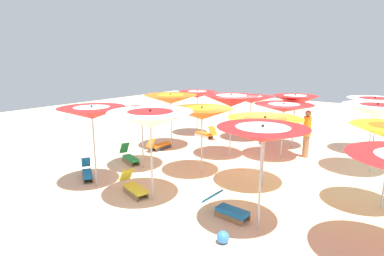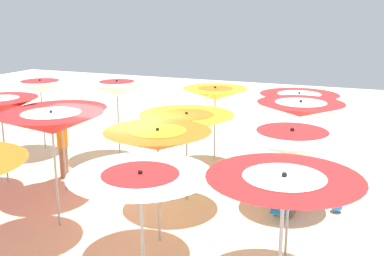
{
  "view_description": "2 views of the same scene",
  "coord_description": "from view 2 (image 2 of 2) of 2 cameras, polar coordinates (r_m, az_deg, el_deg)",
  "views": [
    {
      "loc": [
        -10.02,
        -4.89,
        3.87
      ],
      "look_at": [
        -1.2,
        1.66,
        1.45
      ],
      "focal_mm": 29.81,
      "sensor_mm": 36.0,
      "label": 1
    },
    {
      "loc": [
        -5.3,
        8.39,
        4.46
      ],
      "look_at": [
        -1.05,
        -1.96,
        1.58
      ],
      "focal_mm": 42.63,
      "sensor_mm": 36.0,
      "label": 2
    }
  ],
  "objects": [
    {
      "name": "beach_umbrella_12",
      "position": [
        15.49,
        -18.45,
        4.97
      ],
      "size": [
        2.1,
        2.1,
        2.35
      ],
      "color": "#B2B2B7",
      "rests_on": "ground"
    },
    {
      "name": "beach_umbrella_3",
      "position": [
        5.88,
        11.38,
        -7.54
      ],
      "size": [
        1.98,
        1.98,
        2.52
      ],
      "color": "#B2B2B7",
      "rests_on": "ground"
    },
    {
      "name": "beach_umbrella_5",
      "position": [
        9.63,
        -17.13,
        0.59
      ],
      "size": [
        2.09,
        2.09,
        2.53
      ],
      "color": "#B2B2B7",
      "rests_on": "ground"
    },
    {
      "name": "beach_umbrella_11",
      "position": [
        10.85,
        13.4,
        2.29
      ],
      "size": [
        2.01,
        2.01,
        2.47
      ],
      "color": "#B2B2B7",
      "rests_on": "ground"
    },
    {
      "name": "beach_umbrella_14",
      "position": [
        13.64,
        2.91,
        4.29
      ],
      "size": [
        1.94,
        1.94,
        2.29
      ],
      "color": "#B2B2B7",
      "rests_on": "ground"
    },
    {
      "name": "beach_umbrella_6",
      "position": [
        8.62,
        -4.31,
        -1.53
      ],
      "size": [
        2.05,
        2.05,
        2.34
      ],
      "color": "#B2B2B7",
      "rests_on": "ground"
    },
    {
      "name": "beach_umbrella_9",
      "position": [
        11.65,
        -16.05,
        1.67
      ],
      "size": [
        2.24,
        2.24,
        2.21
      ],
      "color": "#B2B2B7",
      "rests_on": "ground"
    },
    {
      "name": "lounger_4",
      "position": [
        10.68,
        11.68,
        -9.29
      ],
      "size": [
        0.45,
        1.26,
        0.6
      ],
      "rotation": [
        0.0,
        0.0,
        4.65
      ],
      "color": "olive",
      "rests_on": "ground"
    },
    {
      "name": "beach_umbrella_15",
      "position": [
        13.6,
        13.24,
        3.53
      ],
      "size": [
        2.28,
        2.28,
        2.19
      ],
      "color": "#B2B2B7",
      "rests_on": "ground"
    },
    {
      "name": "beach_umbrella_13",
      "position": [
        14.28,
        -9.36,
        4.91
      ],
      "size": [
        2.2,
        2.2,
        2.42
      ],
      "color": "#B2B2B7",
      "rests_on": "ground"
    },
    {
      "name": "beachgoer_0",
      "position": [
        12.85,
        -15.9,
        -1.72
      ],
      "size": [
        0.3,
        0.3,
        1.89
      ],
      "rotation": [
        0.0,
        0.0,
        0.78
      ],
      "color": "#A3704C",
      "rests_on": "ground"
    },
    {
      "name": "beach_umbrella_7",
      "position": [
        7.89,
        12.35,
        -1.85
      ],
      "size": [
        2.26,
        2.26,
        2.57
      ],
      "color": "#B2B2B7",
      "rests_on": "ground"
    },
    {
      "name": "beach_umbrella_10",
      "position": [
        10.61,
        -0.69,
        0.65
      ],
      "size": [
        2.22,
        2.22,
        2.2
      ],
      "color": "#B2B2B7",
      "rests_on": "ground"
    },
    {
      "name": "ground",
      "position": [
        10.89,
        -9.22,
        -10.05
      ],
      "size": [
        39.88,
        39.88,
        0.04
      ],
      "primitive_type": "cube",
      "color": "beige"
    },
    {
      "name": "beach_ball",
      "position": [
        11.05,
        17.64,
        -9.3
      ],
      "size": [
        0.27,
        0.27,
        0.27
      ],
      "primitive_type": "sphere",
      "color": "#337FE5",
      "rests_on": "ground"
    },
    {
      "name": "beach_umbrella_2",
      "position": [
        6.6,
        -6.43,
        -7.03
      ],
      "size": [
        2.09,
        2.09,
        2.28
      ],
      "color": "#B2B2B7",
      "rests_on": "ground"
    },
    {
      "name": "beach_umbrella_8",
      "position": [
        12.66,
        -22.87,
        2.51
      ],
      "size": [
        1.91,
        1.91,
        2.36
      ],
      "color": "#B2B2B7",
      "rests_on": "ground"
    }
  ]
}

